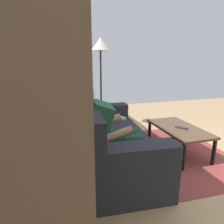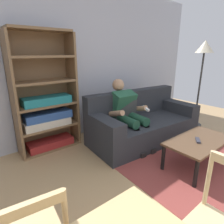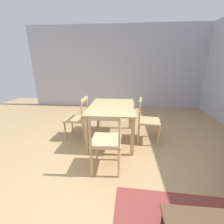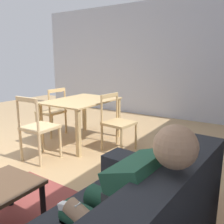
{
  "view_description": "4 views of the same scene",
  "coord_description": "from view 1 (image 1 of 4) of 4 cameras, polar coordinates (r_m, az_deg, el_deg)",
  "views": [
    {
      "loc": [
        -1.17,
        2.67,
        1.36
      ],
      "look_at": [
        1.22,
        1.97,
        0.7
      ],
      "focal_mm": 31.58,
      "sensor_mm": 36.0,
      "label": 1
    },
    {
      "loc": [
        -1.26,
        -0.18,
        1.56
      ],
      "look_at": [
        0.06,
        1.45,
        0.9
      ],
      "focal_mm": 30.62,
      "sensor_mm": 36.0,
      "label": 2
    },
    {
      "loc": [
        1.63,
        0.34,
        1.52
      ],
      "look_at": [
        -1.1,
        0.09,
        0.6
      ],
      "focal_mm": 23.05,
      "sensor_mm": 36.0,
      "label": 3
    },
    {
      "loc": [
        1.97,
        2.67,
        1.41
      ],
      "look_at": [
        0.06,
        1.45,
        0.9
      ],
      "focal_mm": 38.39,
      "sensor_mm": 36.0,
      "label": 4
    }
  ],
  "objects": [
    {
      "name": "couch",
      "position": [
        2.69,
        -1.4,
        -8.11
      ],
      "size": [
        2.05,
        1.05,
        0.88
      ],
      "color": "#282B30",
      "rests_on": "ground_plane"
    },
    {
      "name": "person_lounging",
      "position": [
        2.3,
        -0.96,
        -5.27
      ],
      "size": [
        0.62,
        0.96,
        1.11
      ],
      "color": "#23563D",
      "rests_on": "ground_plane"
    },
    {
      "name": "coffee_table",
      "position": [
        3.11,
        18.73,
        -5.12
      ],
      "size": [
        1.01,
        0.55,
        0.4
      ],
      "color": "brown",
      "rests_on": "ground_plane"
    },
    {
      "name": "tv_remote",
      "position": [
        3.05,
        19.52,
        -4.3
      ],
      "size": [
        0.17,
        0.14,
        0.02
      ],
      "primitive_type": "cube",
      "rotation": [
        0.0,
        0.0,
        2.2
      ],
      "color": "#2D2D38",
      "rests_on": "coffee_table"
    },
    {
      "name": "bookshelf",
      "position": [
        1.13,
        -20.24,
        -18.57
      ],
      "size": [
        0.97,
        0.36,
        1.89
      ],
      "color": "brown",
      "rests_on": "ground_plane"
    },
    {
      "name": "area_rug",
      "position": [
        3.24,
        18.22,
        -10.85
      ],
      "size": [
        2.05,
        1.47,
        0.01
      ],
      "primitive_type": "cube",
      "rotation": [
        0.0,
        0.0,
        -0.04
      ],
      "color": "brown",
      "rests_on": "ground_plane"
    },
    {
      "name": "floor_lamp",
      "position": [
        3.96,
        -3.35,
        16.81
      ],
      "size": [
        0.36,
        0.36,
        1.79
      ],
      "color": "black",
      "rests_on": "ground_plane"
    }
  ]
}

